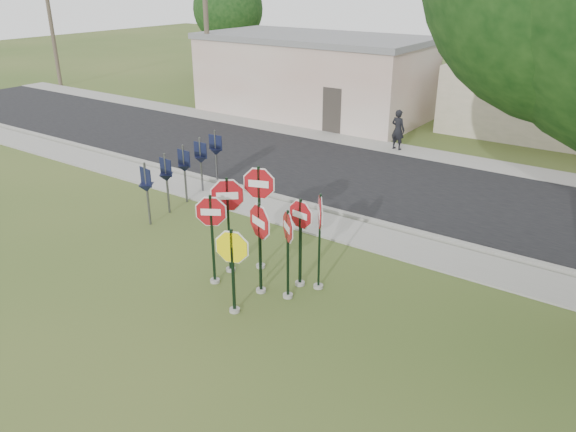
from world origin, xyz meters
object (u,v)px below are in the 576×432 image
Objects in this scene: stop_sign_yellow at (233,261)px; stop_sign_center at (260,235)px; stop_sign_left at (212,228)px; utility_pole_near at (206,18)px; pedestrian at (398,130)px.

stop_sign_center is at bearing 92.12° from stop_sign_yellow.
stop_sign_left is at bearing 149.45° from stop_sign_yellow.
utility_pole_near reaches higher than stop_sign_center.
stop_sign_center is 0.26× the size of utility_pole_near.
stop_sign_yellow is at bearing -87.88° from stop_sign_center.
stop_sign_center is 20.22m from utility_pole_near.
stop_sign_center is at bearing -44.36° from utility_pole_near.
stop_sign_left is 0.26× the size of utility_pole_near.
pedestrian is (-2.45, 13.94, -0.36)m from stop_sign_yellow.
stop_sign_yellow is at bearing -30.55° from stop_sign_left.
stop_sign_center is at bearing 109.86° from pedestrian.
stop_sign_center is 1.26m from stop_sign_left.
stop_sign_yellow is 0.23× the size of utility_pole_near.
pedestrian is at bearing -4.96° from utility_pole_near.
stop_sign_center reaches higher than stop_sign_yellow.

